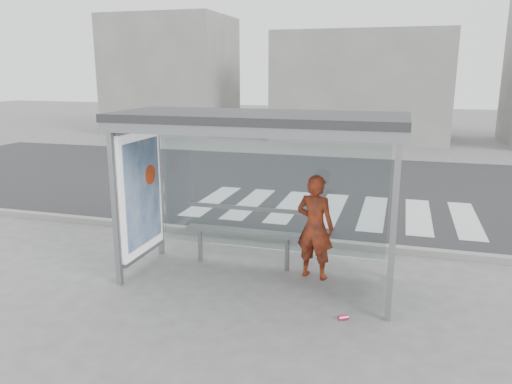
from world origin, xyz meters
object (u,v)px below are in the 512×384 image
(person, at_px, (315,227))
(bench, at_px, (243,232))
(bus_shelter, at_px, (235,155))
(soda_can, at_px, (343,318))

(person, distance_m, bench, 1.27)
(bus_shelter, relative_size, person, 2.54)
(bus_shelter, height_order, bench, bus_shelter)
(bench, distance_m, soda_can, 2.43)
(person, bearing_deg, soda_can, 127.79)
(bench, xyz_separation_m, soda_can, (1.86, -1.45, -0.56))
(person, bearing_deg, bus_shelter, 30.18)
(soda_can, bearing_deg, bus_shelter, 152.81)
(bus_shelter, bearing_deg, soda_can, -27.19)
(bench, height_order, soda_can, bench)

